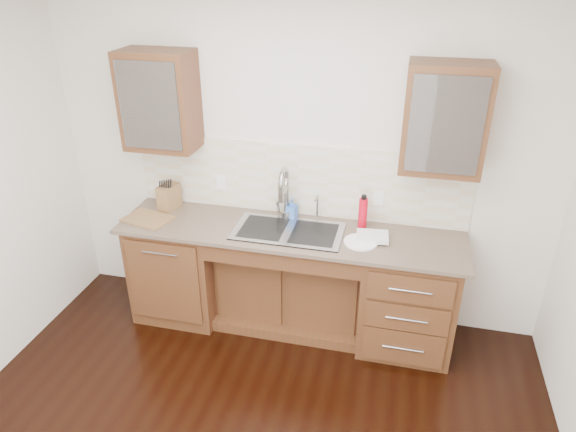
% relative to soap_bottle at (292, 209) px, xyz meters
% --- Properties ---
extents(wall_back, '(4.00, 0.10, 2.70)m').
position_rel_soap_bottle_xyz_m(wall_back, '(0.03, 0.16, 0.36)').
color(wall_back, silver).
rests_on(wall_back, ground).
extents(base_cabinet_left, '(0.70, 0.62, 0.88)m').
position_rel_soap_bottle_xyz_m(base_cabinet_left, '(-0.92, -0.20, -0.55)').
color(base_cabinet_left, '#593014').
rests_on(base_cabinet_left, ground).
extents(base_cabinet_center, '(1.20, 0.44, 0.70)m').
position_rel_soap_bottle_xyz_m(base_cabinet_center, '(0.03, -0.11, -0.64)').
color(base_cabinet_center, '#593014').
rests_on(base_cabinet_center, ground).
extents(base_cabinet_right, '(0.70, 0.62, 0.88)m').
position_rel_soap_bottle_xyz_m(base_cabinet_right, '(0.98, -0.20, -0.55)').
color(base_cabinet_right, '#593014').
rests_on(base_cabinet_right, ground).
extents(countertop, '(2.70, 0.65, 0.03)m').
position_rel_soap_bottle_xyz_m(countertop, '(0.03, -0.22, -0.10)').
color(countertop, '#84705B').
rests_on(countertop, base_cabinet_left).
extents(backsplash, '(2.70, 0.02, 0.59)m').
position_rel_soap_bottle_xyz_m(backsplash, '(0.03, 0.10, 0.21)').
color(backsplash, beige).
rests_on(backsplash, wall_back).
extents(sink, '(0.84, 0.46, 0.19)m').
position_rel_soap_bottle_xyz_m(sink, '(0.03, -0.23, -0.17)').
color(sink, '#9E9EA5').
rests_on(sink, countertop).
extents(faucet, '(0.04, 0.04, 0.40)m').
position_rel_soap_bottle_xyz_m(faucet, '(-0.04, -0.00, 0.12)').
color(faucet, '#999993').
rests_on(faucet, countertop).
extents(filter_tap, '(0.02, 0.02, 0.24)m').
position_rel_soap_bottle_xyz_m(filter_tap, '(0.21, 0.01, 0.04)').
color(filter_tap, '#999993').
rests_on(filter_tap, countertop).
extents(upper_cabinet_left, '(0.55, 0.34, 0.75)m').
position_rel_soap_bottle_xyz_m(upper_cabinet_left, '(-1.02, -0.06, 0.83)').
color(upper_cabinet_left, '#593014').
rests_on(upper_cabinet_left, wall_back).
extents(upper_cabinet_right, '(0.55, 0.34, 0.75)m').
position_rel_soap_bottle_xyz_m(upper_cabinet_right, '(1.08, -0.06, 0.83)').
color(upper_cabinet_right, '#593014').
rests_on(upper_cabinet_right, wall_back).
extents(outlet_left, '(0.08, 0.01, 0.12)m').
position_rel_soap_bottle_xyz_m(outlet_left, '(-0.62, 0.08, 0.13)').
color(outlet_left, white).
rests_on(outlet_left, backsplash).
extents(outlet_right, '(0.08, 0.01, 0.12)m').
position_rel_soap_bottle_xyz_m(outlet_right, '(0.68, 0.08, 0.13)').
color(outlet_right, white).
rests_on(outlet_right, backsplash).
extents(soap_bottle, '(0.09, 0.10, 0.17)m').
position_rel_soap_bottle_xyz_m(soap_bottle, '(0.00, 0.00, 0.00)').
color(soap_bottle, '#4072CE').
rests_on(soap_bottle, countertop).
extents(water_bottle, '(0.09, 0.09, 0.25)m').
position_rel_soap_bottle_xyz_m(water_bottle, '(0.57, -0.04, 0.04)').
color(water_bottle, red).
rests_on(water_bottle, countertop).
extents(plate, '(0.31, 0.31, 0.01)m').
position_rel_soap_bottle_xyz_m(plate, '(0.59, -0.28, -0.08)').
color(plate, white).
rests_on(plate, countertop).
extents(dish_towel, '(0.25, 0.19, 0.04)m').
position_rel_soap_bottle_xyz_m(dish_towel, '(0.67, -0.22, -0.05)').
color(dish_towel, white).
rests_on(dish_towel, plate).
extents(knife_block, '(0.15, 0.21, 0.21)m').
position_rel_soap_bottle_xyz_m(knife_block, '(-1.04, -0.07, 0.02)').
color(knife_block, brown).
rests_on(knife_block, countertop).
extents(cutting_board, '(0.42, 0.34, 0.02)m').
position_rel_soap_bottle_xyz_m(cutting_board, '(-1.12, -0.30, -0.08)').
color(cutting_board, olive).
rests_on(cutting_board, countertop).
extents(cup_left_a, '(0.16, 0.16, 0.10)m').
position_rel_soap_bottle_xyz_m(cup_left_a, '(-1.08, -0.06, 0.78)').
color(cup_left_a, white).
rests_on(cup_left_a, upper_cabinet_left).
extents(cup_left_b, '(0.11, 0.11, 0.09)m').
position_rel_soap_bottle_xyz_m(cup_left_b, '(-0.90, -0.06, 0.78)').
color(cup_left_b, white).
rests_on(cup_left_b, upper_cabinet_left).
extents(cup_right_a, '(0.16, 0.16, 0.10)m').
position_rel_soap_bottle_xyz_m(cup_right_a, '(0.95, -0.06, 0.78)').
color(cup_right_a, silver).
rests_on(cup_right_a, upper_cabinet_right).
extents(cup_right_b, '(0.11, 0.11, 0.09)m').
position_rel_soap_bottle_xyz_m(cup_right_b, '(1.23, -0.06, 0.78)').
color(cup_right_b, white).
rests_on(cup_right_b, upper_cabinet_right).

